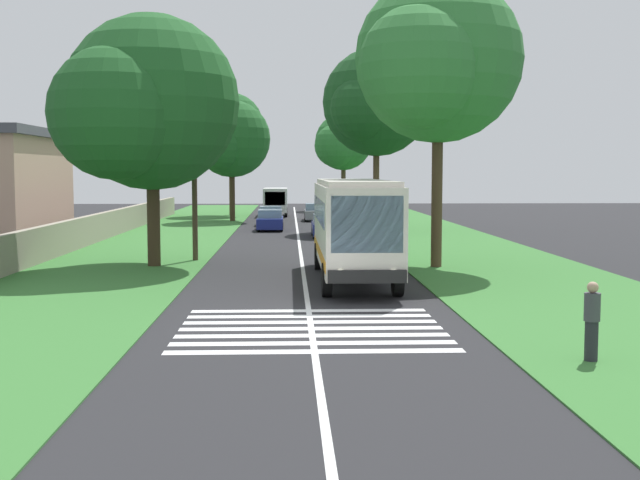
# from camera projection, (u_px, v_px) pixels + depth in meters

# --- Properties ---
(ground) EXTENTS (160.00, 160.00, 0.00)m
(ground) POSITION_uv_depth(u_px,v_px,m) (310.00, 317.00, 22.80)
(ground) COLOR #262628
(grass_verge_left) EXTENTS (120.00, 8.00, 0.04)m
(grass_verge_left) POSITION_uv_depth(u_px,v_px,m) (123.00, 259.00, 37.42)
(grass_verge_left) COLOR #387533
(grass_verge_left) RESTS_ON ground
(grass_verge_right) EXTENTS (120.00, 8.00, 0.04)m
(grass_verge_right) POSITION_uv_depth(u_px,v_px,m) (477.00, 258.00, 38.04)
(grass_verge_right) COLOR #387533
(grass_verge_right) RESTS_ON ground
(centre_line) EXTENTS (110.00, 0.16, 0.01)m
(centre_line) POSITION_uv_depth(u_px,v_px,m) (301.00, 259.00, 37.73)
(centre_line) COLOR silver
(centre_line) RESTS_ON ground
(coach_bus) EXTENTS (11.16, 2.62, 3.73)m
(coach_bus) POSITION_uv_depth(u_px,v_px,m) (353.00, 223.00, 30.17)
(coach_bus) COLOR silver
(coach_bus) RESTS_ON ground
(zebra_crossing) EXTENTS (5.85, 6.80, 0.01)m
(zebra_crossing) POSITION_uv_depth(u_px,v_px,m) (311.00, 328.00, 21.04)
(zebra_crossing) COLOR silver
(zebra_crossing) RESTS_ON ground
(trailing_car_0) EXTENTS (4.30, 1.78, 1.43)m
(trailing_car_0) POSITION_uv_depth(u_px,v_px,m) (326.00, 226.00, 50.31)
(trailing_car_0) COLOR navy
(trailing_car_0) RESTS_ON ground
(trailing_car_1) EXTENTS (4.30, 1.78, 1.43)m
(trailing_car_1) POSITION_uv_depth(u_px,v_px,m) (270.00, 221.00, 56.06)
(trailing_car_1) COLOR navy
(trailing_car_1) RESTS_ON ground
(trailing_car_2) EXTENTS (4.30, 1.78, 1.43)m
(trailing_car_2) POSITION_uv_depth(u_px,v_px,m) (271.00, 216.00, 61.50)
(trailing_car_2) COLOR gray
(trailing_car_2) RESTS_ON ground
(trailing_car_3) EXTENTS (4.30, 1.78, 1.43)m
(trailing_car_3) POSITION_uv_depth(u_px,v_px,m) (315.00, 213.00, 66.96)
(trailing_car_3) COLOR gray
(trailing_car_3) RESTS_ON ground
(trailing_minibus_0) EXTENTS (6.00, 2.14, 2.53)m
(trailing_minibus_0) POSITION_uv_depth(u_px,v_px,m) (276.00, 199.00, 73.82)
(trailing_minibus_0) COLOR silver
(trailing_minibus_0) RESTS_ON ground
(roadside_tree_left_0) EXTENTS (7.81, 6.20, 9.72)m
(roadside_tree_left_0) POSITION_uv_depth(u_px,v_px,m) (230.00, 141.00, 65.82)
(roadside_tree_left_0) COLOR #3D2D1E
(roadside_tree_left_0) RESTS_ON grass_verge_left
(roadside_tree_left_1) EXTENTS (6.63, 5.76, 11.13)m
(roadside_tree_left_1) POSITION_uv_depth(u_px,v_px,m) (230.00, 126.00, 74.39)
(roadside_tree_left_1) COLOR brown
(roadside_tree_left_1) RESTS_ON grass_verge_left
(roadside_tree_left_2) EXTENTS (8.93, 7.46, 10.56)m
(roadside_tree_left_2) POSITION_uv_depth(u_px,v_px,m) (145.00, 107.00, 34.01)
(roadside_tree_left_2) COLOR #3D2D1E
(roadside_tree_left_2) RESTS_ON grass_verge_left
(roadside_tree_right_0) EXTENTS (8.53, 6.94, 12.10)m
(roadside_tree_right_0) POSITION_uv_depth(u_px,v_px,m) (433.00, 64.00, 33.68)
(roadside_tree_right_0) COLOR #4C3826
(roadside_tree_right_0) RESTS_ON grass_verge_right
(roadside_tree_right_1) EXTENTS (7.17, 6.05, 10.04)m
(roadside_tree_right_1) POSITION_uv_depth(u_px,v_px,m) (341.00, 143.00, 84.86)
(roadside_tree_right_1) COLOR #4C3826
(roadside_tree_right_1) RESTS_ON grass_verge_right
(roadside_tree_right_2) EXTENTS (8.62, 7.33, 12.36)m
(roadside_tree_right_2) POSITION_uv_depth(u_px,v_px,m) (374.00, 105.00, 55.49)
(roadside_tree_right_2) COLOR #4C3826
(roadside_tree_right_2) RESTS_ON grass_verge_right
(utility_pole) EXTENTS (0.24, 1.40, 8.94)m
(utility_pole) POSITION_uv_depth(u_px,v_px,m) (194.00, 158.00, 36.52)
(utility_pole) COLOR #473828
(utility_pole) RESTS_ON grass_verge_left
(roadside_wall) EXTENTS (70.00, 0.40, 1.57)m
(roadside_wall) POSITION_uv_depth(u_px,v_px,m) (76.00, 234.00, 42.20)
(roadside_wall) COLOR #9E937F
(roadside_wall) RESTS_ON grass_verge_left
(pedestrian) EXTENTS (0.34, 0.34, 1.69)m
(pedestrian) POSITION_uv_depth(u_px,v_px,m) (592.00, 320.00, 17.25)
(pedestrian) COLOR #26262D
(pedestrian) RESTS_ON grass_verge_right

